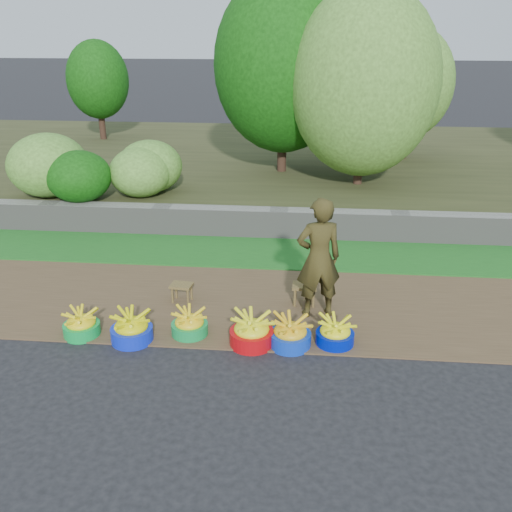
# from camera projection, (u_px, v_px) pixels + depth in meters

# --- Properties ---
(ground_plane) EXTENTS (120.00, 120.00, 0.00)m
(ground_plane) POSITION_uv_depth(u_px,v_px,m) (260.00, 352.00, 7.04)
(ground_plane) COLOR black
(ground_plane) RESTS_ON ground
(dirt_shoulder) EXTENTS (80.00, 2.50, 0.02)m
(dirt_shoulder) POSITION_uv_depth(u_px,v_px,m) (267.00, 305.00, 8.19)
(dirt_shoulder) COLOR brown
(dirt_shoulder) RESTS_ON ground
(grass_verge) EXTENTS (80.00, 1.50, 0.04)m
(grass_verge) POSITION_uv_depth(u_px,v_px,m) (276.00, 253.00, 10.02)
(grass_verge) COLOR #1E671F
(grass_verge) RESTS_ON ground
(retaining_wall) EXTENTS (80.00, 0.35, 0.55)m
(retaining_wall) POSITION_uv_depth(u_px,v_px,m) (279.00, 223.00, 10.71)
(retaining_wall) COLOR gray
(retaining_wall) RESTS_ON ground
(earth_bank) EXTENTS (80.00, 10.00, 0.50)m
(earth_bank) POSITION_uv_depth(u_px,v_px,m) (289.00, 165.00, 15.23)
(earth_bank) COLOR #393C1F
(earth_bank) RESTS_ON ground
(basin_a) EXTENTS (0.47, 0.47, 0.35)m
(basin_a) POSITION_uv_depth(u_px,v_px,m) (81.00, 325.00, 7.36)
(basin_a) COLOR #0B9E3D
(basin_a) RESTS_ON ground
(basin_b) EXTENTS (0.53, 0.53, 0.40)m
(basin_b) POSITION_uv_depth(u_px,v_px,m) (132.00, 328.00, 7.23)
(basin_b) COLOR #0D26D6
(basin_b) RESTS_ON ground
(basin_c) EXTENTS (0.47, 0.47, 0.35)m
(basin_c) POSITION_uv_depth(u_px,v_px,m) (189.00, 324.00, 7.37)
(basin_c) COLOR #118D3F
(basin_c) RESTS_ON ground
(basin_d) EXTENTS (0.56, 0.56, 0.42)m
(basin_d) POSITION_uv_depth(u_px,v_px,m) (252.00, 331.00, 7.14)
(basin_d) COLOR #B3090E
(basin_d) RESTS_ON ground
(basin_e) EXTENTS (0.52, 0.52, 0.39)m
(basin_e) POSITION_uv_depth(u_px,v_px,m) (290.00, 334.00, 7.11)
(basin_e) COLOR #0E37C1
(basin_e) RESTS_ON ground
(basin_f) EXTENTS (0.48, 0.48, 0.36)m
(basin_f) POSITION_uv_depth(u_px,v_px,m) (335.00, 333.00, 7.15)
(basin_f) COLOR #0013A8
(basin_f) RESTS_ON ground
(stool_left) EXTENTS (0.33, 0.27, 0.27)m
(stool_left) POSITION_uv_depth(u_px,v_px,m) (182.00, 288.00, 8.21)
(stool_left) COLOR brown
(stool_left) RESTS_ON dirt_shoulder
(stool_right) EXTENTS (0.34, 0.26, 0.30)m
(stool_right) POSITION_uv_depth(u_px,v_px,m) (304.00, 289.00, 8.12)
(stool_right) COLOR brown
(stool_right) RESTS_ON dirt_shoulder
(vendor_woman) EXTENTS (0.70, 0.55, 1.68)m
(vendor_woman) POSITION_uv_depth(u_px,v_px,m) (319.00, 258.00, 7.60)
(vendor_woman) COLOR black
(vendor_woman) RESTS_ON dirt_shoulder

